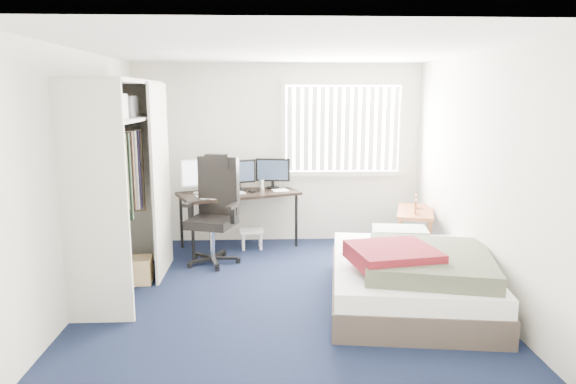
{
  "coord_description": "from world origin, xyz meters",
  "views": [
    {
      "loc": [
        -0.17,
        -5.11,
        2.06
      ],
      "look_at": [
        0.07,
        0.4,
        1.02
      ],
      "focal_mm": 32.0,
      "sensor_mm": 36.0,
      "label": 1
    }
  ],
  "objects_px": {
    "nightstand": "(415,215)",
    "bed": "(410,276)",
    "desk": "(238,190)",
    "office_chair": "(215,221)"
  },
  "relations": [
    {
      "from": "nightstand",
      "to": "bed",
      "type": "height_order",
      "value": "nightstand"
    },
    {
      "from": "desk",
      "to": "office_chair",
      "type": "height_order",
      "value": "office_chair"
    },
    {
      "from": "desk",
      "to": "nightstand",
      "type": "relative_size",
      "value": 1.79
    },
    {
      "from": "office_chair",
      "to": "nightstand",
      "type": "bearing_deg",
      "value": 2.75
    },
    {
      "from": "office_chair",
      "to": "bed",
      "type": "relative_size",
      "value": 0.61
    },
    {
      "from": "office_chair",
      "to": "desk",
      "type": "bearing_deg",
      "value": 66.52
    },
    {
      "from": "desk",
      "to": "bed",
      "type": "xyz_separation_m",
      "value": [
        1.81,
        -2.03,
        -0.51
      ]
    },
    {
      "from": "desk",
      "to": "office_chair",
      "type": "relative_size",
      "value": 1.29
    },
    {
      "from": "desk",
      "to": "office_chair",
      "type": "bearing_deg",
      "value": -113.48
    },
    {
      "from": "desk",
      "to": "nightstand",
      "type": "height_order",
      "value": "desk"
    }
  ]
}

